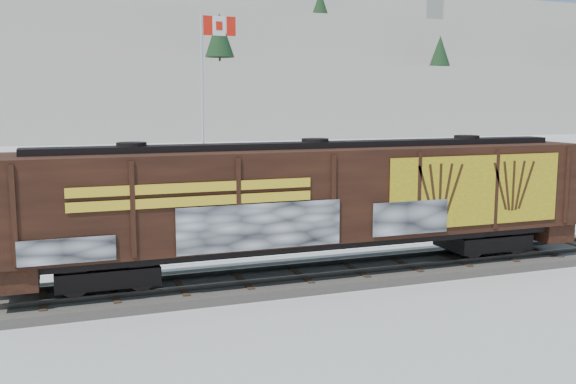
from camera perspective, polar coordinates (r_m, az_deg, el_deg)
name	(u,v)px	position (r m, az deg, el deg)	size (l,w,h in m)	color
ground	(240,287)	(21.18, -4.25, -8.43)	(500.00, 500.00, 0.00)	white
rail_track	(240,283)	(21.14, -4.25, -8.05)	(50.00, 3.40, 0.43)	#59544C
parking_strip	(193,240)	(28.25, -8.42, -4.28)	(40.00, 8.00, 0.03)	white
hillside	(75,65)	(159.67, -18.40, 10.62)	(360.00, 110.00, 93.00)	white
hopper_railcar	(315,198)	(21.40, 2.41, -0.50)	(19.75, 3.06, 4.25)	black
flagpole	(206,142)	(34.46, -7.34, 4.42)	(2.30, 0.90, 10.63)	silver
car_white	(238,221)	(28.71, -4.50, -2.61)	(1.43, 4.11, 1.36)	silver
car_dark	(396,209)	(31.72, 9.58, -1.53)	(2.12, 5.22, 1.52)	#202329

